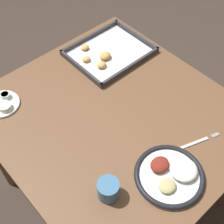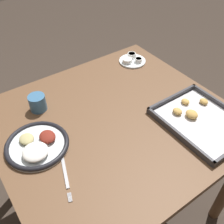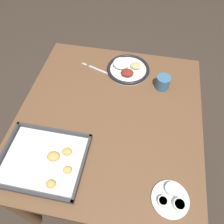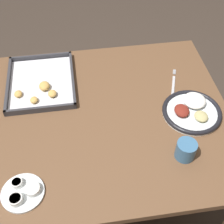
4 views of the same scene
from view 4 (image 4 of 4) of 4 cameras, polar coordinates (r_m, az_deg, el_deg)
ground_plane at (r=2.00m, az=-0.06°, el=-15.00°), size 8.00×8.00×0.00m
dining_table at (r=1.45m, az=-0.08°, el=-3.39°), size 0.95×1.04×0.76m
dinner_plate at (r=1.41m, az=14.42°, el=0.27°), size 0.26×0.26×0.05m
fork at (r=1.52m, az=11.14°, el=4.79°), size 0.21×0.08×0.00m
saucer_plate at (r=1.18m, az=-16.00°, el=-13.91°), size 0.16×0.16×0.03m
baking_tray at (r=1.53m, az=-12.87°, el=5.13°), size 0.38×0.32×0.04m
drinking_cup at (r=1.23m, az=13.34°, el=-6.77°), size 0.08×0.08×0.08m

